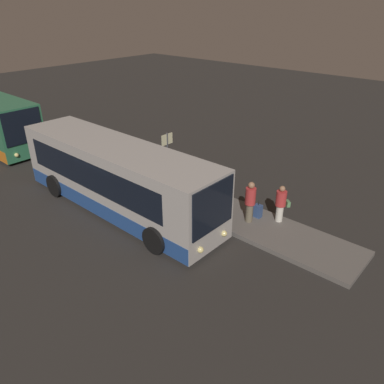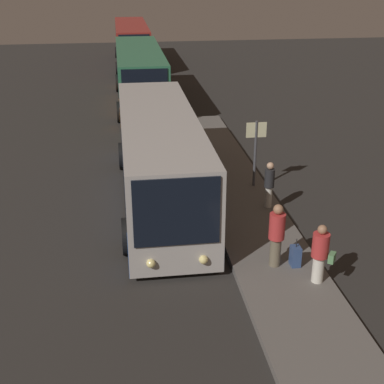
{
  "view_description": "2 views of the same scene",
  "coord_description": "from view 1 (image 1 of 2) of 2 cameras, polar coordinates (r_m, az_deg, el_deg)",
  "views": [
    {
      "loc": [
        12.39,
        -8.96,
        8.5
      ],
      "look_at": [
        3.91,
        0.65,
        1.92
      ],
      "focal_mm": 35.0,
      "sensor_mm": 36.0,
      "label": 1
    },
    {
      "loc": [
        17.43,
        -1.23,
        7.87
      ],
      "look_at": [
        3.91,
        0.65,
        1.92
      ],
      "focal_mm": 50.0,
      "sensor_mm": 36.0,
      "label": 2
    }
  ],
  "objects": [
    {
      "name": "passenger_with_bags",
      "position": [
        18.15,
        0.56,
        2.99
      ],
      "size": [
        0.44,
        0.44,
        1.59
      ],
      "rotation": [
        0.0,
        0.0,
        1.14
      ],
      "color": "silver",
      "rests_on": "platform"
    },
    {
      "name": "passenger_waiting",
      "position": [
        15.88,
        13.4,
        -1.6
      ],
      "size": [
        0.64,
        0.7,
        1.63
      ],
      "rotation": [
        0.0,
        0.0,
        -0.63
      ],
      "color": "silver",
      "rests_on": "platform"
    },
    {
      "name": "bus_lead",
      "position": [
        16.82,
        -11.39,
        2.15
      ],
      "size": [
        10.87,
        2.81,
        3.08
      ],
      "color": "#B2ADA8",
      "rests_on": "ground"
    },
    {
      "name": "ground",
      "position": [
        17.49,
        -11.08,
        -2.46
      ],
      "size": [
        80.0,
        80.0,
        0.0
      ],
      "primitive_type": "plane",
      "color": "#2B2826"
    },
    {
      "name": "suitcase",
      "position": [
        16.24,
        10.02,
        -2.86
      ],
      "size": [
        0.32,
        0.25,
        0.82
      ],
      "color": "#334C7F",
      "rests_on": "platform"
    },
    {
      "name": "sign_post",
      "position": [
        19.04,
        -3.77,
        6.45
      ],
      "size": [
        0.1,
        0.73,
        2.46
      ],
      "color": "#4C4C51",
      "rests_on": "platform"
    },
    {
      "name": "passenger_boarding",
      "position": [
        15.54,
        8.86,
        -1.32
      ],
      "size": [
        0.6,
        0.6,
        1.82
      ],
      "rotation": [
        0.0,
        0.0,
        0.94
      ],
      "color": "#6B604C",
      "rests_on": "platform"
    },
    {
      "name": "platform",
      "position": [
        19.05,
        -4.49,
        0.9
      ],
      "size": [
        20.0,
        2.44,
        0.2
      ],
      "color": "#605B56",
      "rests_on": "ground"
    }
  ]
}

